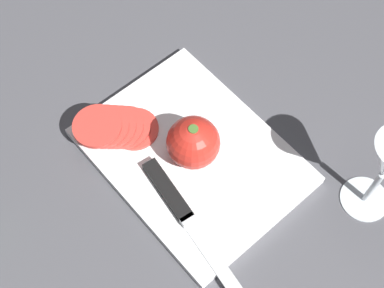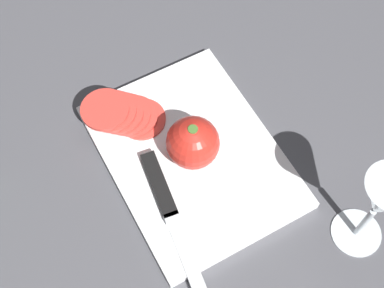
{
  "view_description": "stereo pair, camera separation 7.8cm",
  "coord_description": "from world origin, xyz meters",
  "px_view_note": "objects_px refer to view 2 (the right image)",
  "views": [
    {
      "loc": [
        0.37,
        -0.28,
        0.74
      ],
      "look_at": [
        0.09,
        -0.03,
        0.05
      ],
      "focal_mm": 50.0,
      "sensor_mm": 36.0,
      "label": 1
    },
    {
      "loc": [
        0.42,
        -0.21,
        0.74
      ],
      "look_at": [
        0.09,
        -0.03,
        0.05
      ],
      "focal_mm": 50.0,
      "sensor_mm": 36.0,
      "label": 2
    }
  ],
  "objects_px": {
    "whole_tomato": "(193,143)",
    "knife": "(165,200)",
    "wine_glass": "(381,202)",
    "tomato_slice_stack_near": "(123,113)"
  },
  "relations": [
    {
      "from": "wine_glass",
      "to": "whole_tomato",
      "type": "distance_m",
      "value": 0.27
    },
    {
      "from": "wine_glass",
      "to": "tomato_slice_stack_near",
      "type": "relative_size",
      "value": 1.37
    },
    {
      "from": "wine_glass",
      "to": "knife",
      "type": "bearing_deg",
      "value": -127.5
    },
    {
      "from": "knife",
      "to": "tomato_slice_stack_near",
      "type": "distance_m",
      "value": 0.16
    },
    {
      "from": "whole_tomato",
      "to": "knife",
      "type": "bearing_deg",
      "value": -56.67
    },
    {
      "from": "whole_tomato",
      "to": "knife",
      "type": "distance_m",
      "value": 0.09
    },
    {
      "from": "knife",
      "to": "tomato_slice_stack_near",
      "type": "relative_size",
      "value": 2.23
    },
    {
      "from": "wine_glass",
      "to": "tomato_slice_stack_near",
      "type": "bearing_deg",
      "value": -146.73
    },
    {
      "from": "wine_glass",
      "to": "tomato_slice_stack_near",
      "type": "distance_m",
      "value": 0.4
    },
    {
      "from": "whole_tomato",
      "to": "knife",
      "type": "relative_size",
      "value": 0.29
    }
  ]
}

